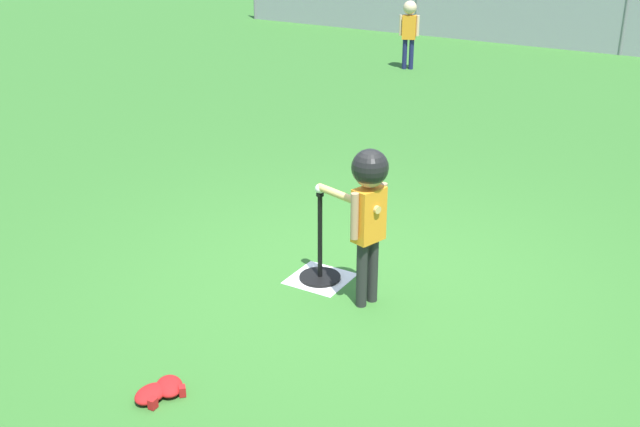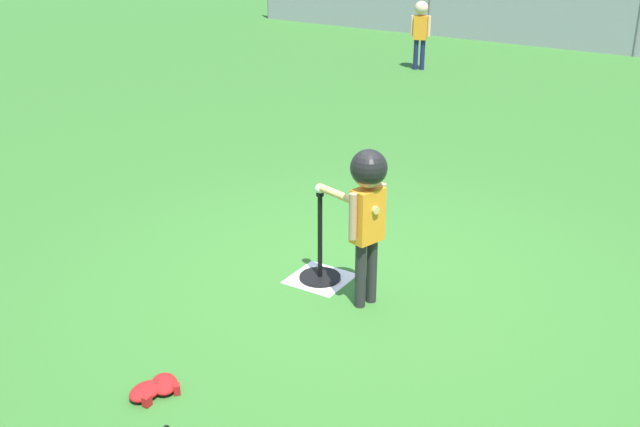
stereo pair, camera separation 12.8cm
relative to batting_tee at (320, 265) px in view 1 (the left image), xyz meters
The scene contains 9 objects.
ground_plane 0.29m from the batting_tee, 26.06° to the left, with size 60.00×60.00×0.00m, color #336B28.
home_plate 0.11m from the batting_tee, 90.00° to the right, with size 0.44×0.44×0.01m, color white.
batting_tee is the anchor object (origin of this frame).
baseball_on_tee 0.63m from the batting_tee, ahead, with size 0.07×0.07×0.07m, color white.
batter_child 0.87m from the batting_tee, 16.81° to the right, with size 0.63×0.34×1.18m.
fielder_deep_center 7.60m from the batting_tee, 109.75° to the left, with size 0.31×0.22×1.11m.
glove_near_bats 1.82m from the batting_tee, 92.56° to the right, with size 0.18×0.23×0.07m.
glove_tossed_aside 1.70m from the batting_tee, 91.19° to the right, with size 0.27×0.27×0.07m.
outfield_fence 10.15m from the batting_tee, 88.66° to the left, with size 16.06×0.06×1.15m.
Camera 1 is at (2.48, -4.67, 2.80)m, focal length 43.34 mm.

